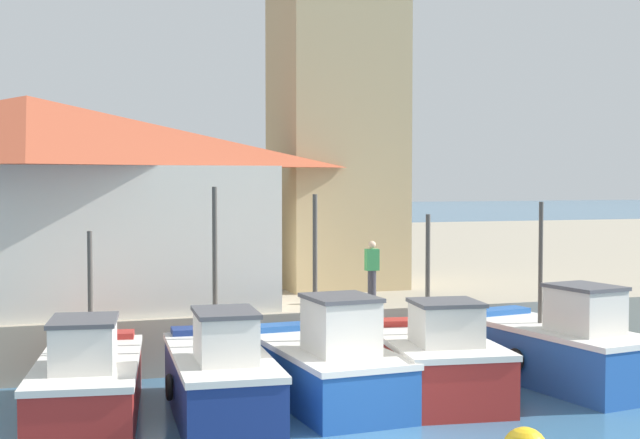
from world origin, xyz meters
name	(u,v)px	position (x,y,z in m)	size (l,w,h in m)	color
quay_wharf	(170,265)	(0.00, 26.78, 0.67)	(120.00, 40.00, 1.35)	#9E937F
fishing_boat_far_left	(88,382)	(-4.81, 3.65, 0.72)	(2.55, 5.22, 3.55)	#AD2823
fishing_boat_left_outer	(220,377)	(-2.40, 3.01, 0.78)	(2.08, 5.02, 4.42)	navy
fishing_boat_left_inner	(327,365)	(-0.09, 3.48, 0.77)	(2.34, 4.88, 4.25)	#2356A8
fishing_boat_mid_left	(435,362)	(2.19, 3.17, 0.76)	(2.60, 4.35, 3.82)	#AD2823
fishing_boat_center	(559,349)	(5.34, 3.43, 0.81)	(2.64, 5.03, 4.06)	#2356A8
clock_tower	(336,13)	(2.89, 11.76, 9.51)	(3.97, 3.97, 17.19)	tan
warehouse_left	(28,199)	(-5.91, 9.94, 4.07)	(12.07, 6.26, 5.32)	silver
dock_worker_near_tower	(372,271)	(2.58, 7.87, 2.19)	(0.34, 0.22, 1.62)	#33333D
dock_worker_along_quay	(239,275)	(-0.93, 7.94, 2.19)	(0.34, 0.22, 1.62)	#33333D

